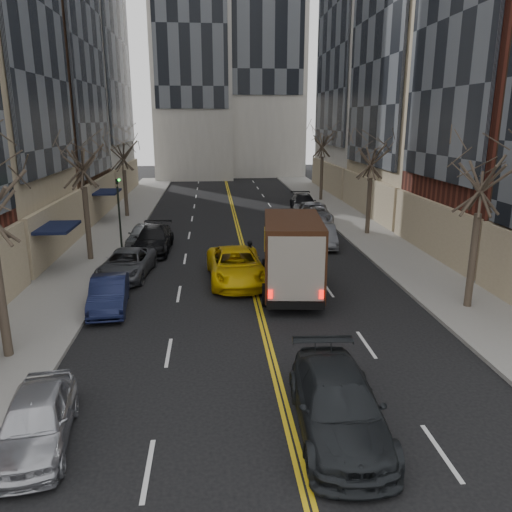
{
  "coord_description": "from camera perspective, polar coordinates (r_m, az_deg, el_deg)",
  "views": [
    {
      "loc": [
        -1.89,
        -7.93,
        7.8
      ],
      "look_at": [
        -0.08,
        12.29,
        2.2
      ],
      "focal_mm": 35.0,
      "sensor_mm": 36.0,
      "label": 1
    }
  ],
  "objects": [
    {
      "name": "sidewalk_right",
      "position": [
        37.39,
        11.94,
        3.16
      ],
      "size": [
        4.0,
        66.0,
        0.15
      ],
      "primitive_type": "cube",
      "color": "slate",
      "rests_on": "ground"
    },
    {
      "name": "observer_sedan",
      "position": [
        13.42,
        9.38,
        -16.41
      ],
      "size": [
        2.41,
        5.39,
        1.53
      ],
      "rotation": [
        0.0,
        0.0,
        -0.05
      ],
      "color": "black",
      "rests_on": "ground"
    },
    {
      "name": "tree_lf_far",
      "position": [
        41.54,
        -15.06,
        12.46
      ],
      "size": [
        3.2,
        3.2,
        8.12
      ],
      "color": "#382D23",
      "rests_on": "sidewalk_left"
    },
    {
      "name": "tree_rt_mid",
      "position": [
        34.66,
        13.16,
        12.33
      ],
      "size": [
        3.2,
        3.2,
        8.32
      ],
      "color": "#382D23",
      "rests_on": "sidewalk_right"
    },
    {
      "name": "taxi",
      "position": [
        24.59,
        -2.29,
        -1.13
      ],
      "size": [
        2.97,
        5.89,
        1.6
      ],
      "primitive_type": "imported",
      "rotation": [
        0.0,
        0.0,
        0.06
      ],
      "color": "#E5B909",
      "rests_on": "ground"
    },
    {
      "name": "parked_lf_e",
      "position": [
        32.56,
        -12.79,
        2.41
      ],
      "size": [
        1.98,
        4.17,
        1.38
      ],
      "primitive_type": "imported",
      "rotation": [
        0.0,
        0.0,
        -0.09
      ],
      "color": "#989B9F",
      "rests_on": "ground"
    },
    {
      "name": "parked_lf_d",
      "position": [
        30.83,
        -11.64,
        1.87
      ],
      "size": [
        2.24,
        5.2,
        1.49
      ],
      "primitive_type": "imported",
      "rotation": [
        0.0,
        0.0,
        -0.03
      ],
      "color": "black",
      "rests_on": "ground"
    },
    {
      "name": "streetwall_right",
      "position": [
        44.69,
        20.96,
        23.88
      ],
      "size": [
        12.26,
        49.0,
        34.0
      ],
      "color": "#4C301E",
      "rests_on": "ground"
    },
    {
      "name": "parked_lf_b",
      "position": [
        21.94,
        -16.46,
        -4.16
      ],
      "size": [
        1.85,
        4.27,
        1.37
      ],
      "primitive_type": "imported",
      "rotation": [
        0.0,
        0.0,
        0.1
      ],
      "color": "#101533",
      "rests_on": "ground"
    },
    {
      "name": "sidewalk_left",
      "position": [
        36.47,
        -16.26,
        2.57
      ],
      "size": [
        4.0,
        66.0,
        0.15
      ],
      "primitive_type": "cube",
      "color": "slate",
      "rests_on": "ground"
    },
    {
      "name": "ups_truck",
      "position": [
        22.82,
        4.11,
        0.15
      ],
      "size": [
        3.19,
        6.75,
        3.58
      ],
      "rotation": [
        0.0,
        0.0,
        -0.1
      ],
      "color": "black",
      "rests_on": "ground"
    },
    {
      "name": "tree_rt_far",
      "position": [
        49.12,
        7.68,
        14.05
      ],
      "size": [
        3.2,
        3.2,
        9.11
      ],
      "color": "#382D23",
      "rests_on": "sidewalk_right"
    },
    {
      "name": "parked_lf_a",
      "position": [
        13.9,
        -23.86,
        -16.78
      ],
      "size": [
        2.14,
        4.25,
        1.39
      ],
      "primitive_type": "imported",
      "rotation": [
        0.0,
        0.0,
        0.13
      ],
      "color": "#B8B9C0",
      "rests_on": "ground"
    },
    {
      "name": "parked_lf_c",
      "position": [
        26.14,
        -14.56,
        -0.89
      ],
      "size": [
        2.74,
        5.1,
        1.36
      ],
      "primitive_type": "imported",
      "rotation": [
        0.0,
        0.0,
        -0.1
      ],
      "color": "#44464B",
      "rests_on": "ground"
    },
    {
      "name": "tree_lf_mid",
      "position": [
        28.79,
        -19.46,
        12.18
      ],
      "size": [
        3.2,
        3.2,
        8.91
      ],
      "color": "#382D23",
      "rests_on": "sidewalk_left"
    },
    {
      "name": "pedestrian",
      "position": [
        26.58,
        -0.62,
        0.12
      ],
      "size": [
        0.39,
        0.58,
        1.57
      ],
      "primitive_type": "imported",
      "rotation": [
        0.0,
        0.0,
        1.59
      ],
      "color": "black",
      "rests_on": "ground"
    },
    {
      "name": "parked_rt_a",
      "position": [
        31.74,
        7.74,
        2.31
      ],
      "size": [
        1.91,
        4.26,
        1.36
      ],
      "primitive_type": "imported",
      "rotation": [
        0.0,
        0.0,
        -0.12
      ],
      "color": "#4E5055",
      "rests_on": "ground"
    },
    {
      "name": "tree_rt_near",
      "position": [
        21.78,
        24.73,
        10.5
      ],
      "size": [
        3.2,
        3.2,
        8.71
      ],
      "color": "#382D23",
      "rests_on": "sidewalk_right"
    },
    {
      "name": "parked_rt_b",
      "position": [
        38.38,
        6.49,
        4.82
      ],
      "size": [
        3.18,
        6.02,
        1.61
      ],
      "primitive_type": "imported",
      "rotation": [
        0.0,
        0.0,
        -0.09
      ],
      "color": "#9EA0A6",
      "rests_on": "ground"
    },
    {
      "name": "parked_rt_c",
      "position": [
        43.9,
        5.44,
        6.08
      ],
      "size": [
        2.3,
        5.13,
        1.46
      ],
      "primitive_type": "imported",
      "rotation": [
        0.0,
        0.0,
        -0.05
      ],
      "color": "black",
      "rests_on": "ground"
    },
    {
      "name": "traffic_signal",
      "position": [
        30.83,
        -15.41,
        5.57
      ],
      "size": [
        0.29,
        0.26,
        4.7
      ],
      "color": "black",
      "rests_on": "sidewalk_left"
    }
  ]
}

